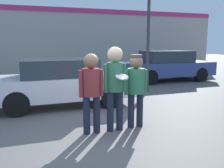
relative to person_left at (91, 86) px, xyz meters
name	(u,v)px	position (x,y,z in m)	size (l,w,h in m)	color
ground_plane	(109,133)	(0.34, -0.14, -1.02)	(56.00, 56.00, 0.00)	#5B5956
storefront_building	(49,40)	(0.34, 11.16, 1.04)	(24.00, 0.22, 4.07)	#B2A89E
person_left	(91,86)	(0.00, 0.00, 0.00)	(0.53, 0.36, 1.71)	#1E2338
person_middle_with_frisbee	(115,81)	(0.53, -0.01, 0.10)	(0.51, 0.55, 1.84)	#1E2338
person_right	(136,84)	(1.05, 0.06, -0.01)	(0.56, 0.39, 1.66)	#1E2338
parked_car_near	(61,82)	(-0.24, 2.63, -0.29)	(4.24, 1.80, 1.44)	silver
parked_car_far	(167,66)	(5.55, 5.86, -0.25)	(4.53, 1.81, 1.51)	#334784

